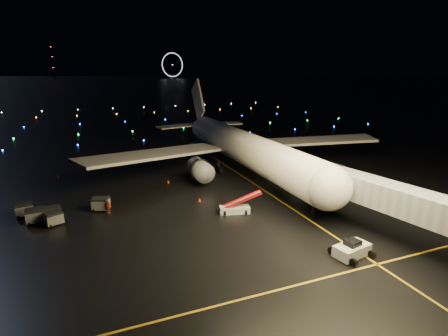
{
  "coord_description": "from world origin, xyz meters",
  "views": [
    {
      "loc": [
        -13.58,
        -32.93,
        18.69
      ],
      "look_at": [
        4.37,
        12.0,
        5.0
      ],
      "focal_mm": 28.0,
      "sensor_mm": 36.0,
      "label": 1
    }
  ],
  "objects_px": {
    "belt_loader": "(235,203)",
    "baggage_cart_4": "(36,216)",
    "airliner": "(236,127)",
    "baggage_cart_0": "(101,204)",
    "crew_c": "(108,207)",
    "baggage_cart_1": "(54,218)",
    "baggage_cart_2": "(53,213)",
    "baggage_cart_3": "(24,210)",
    "pushback_tug": "(352,248)"
  },
  "relations": [
    {
      "from": "pushback_tug",
      "to": "crew_c",
      "type": "bearing_deg",
      "value": 126.16
    },
    {
      "from": "crew_c",
      "to": "baggage_cart_3",
      "type": "height_order",
      "value": "crew_c"
    },
    {
      "from": "belt_loader",
      "to": "baggage_cart_4",
      "type": "xyz_separation_m",
      "value": [
        -24.57,
        6.37,
        -0.48
      ]
    },
    {
      "from": "airliner",
      "to": "baggage_cart_3",
      "type": "distance_m",
      "value": 37.24
    },
    {
      "from": "baggage_cart_0",
      "to": "pushback_tug",
      "type": "bearing_deg",
      "value": -21.92
    },
    {
      "from": "baggage_cart_1",
      "to": "baggage_cart_4",
      "type": "xyz_separation_m",
      "value": [
        -2.18,
        1.48,
        0.1
      ]
    },
    {
      "from": "pushback_tug",
      "to": "baggage_cart_4",
      "type": "bearing_deg",
      "value": 135.08
    },
    {
      "from": "baggage_cart_4",
      "to": "crew_c",
      "type": "bearing_deg",
      "value": -5.94
    },
    {
      "from": "baggage_cart_1",
      "to": "baggage_cart_2",
      "type": "bearing_deg",
      "value": 75.52
    },
    {
      "from": "baggage_cart_3",
      "to": "baggage_cart_4",
      "type": "bearing_deg",
      "value": -68.03
    },
    {
      "from": "baggage_cart_3",
      "to": "crew_c",
      "type": "bearing_deg",
      "value": -23.55
    },
    {
      "from": "baggage_cart_0",
      "to": "baggage_cart_2",
      "type": "distance_m",
      "value": 6.0
    },
    {
      "from": "baggage_cart_0",
      "to": "baggage_cart_4",
      "type": "distance_m",
      "value": 7.96
    },
    {
      "from": "airliner",
      "to": "belt_loader",
      "type": "bearing_deg",
      "value": -113.98
    },
    {
      "from": "airliner",
      "to": "belt_loader",
      "type": "height_order",
      "value": "airliner"
    },
    {
      "from": "airliner",
      "to": "baggage_cart_3",
      "type": "height_order",
      "value": "airliner"
    },
    {
      "from": "crew_c",
      "to": "baggage_cart_1",
      "type": "bearing_deg",
      "value": -127.27
    },
    {
      "from": "airliner",
      "to": "baggage_cart_3",
      "type": "xyz_separation_m",
      "value": [
        -34.98,
        -10.44,
        -7.37
      ]
    },
    {
      "from": "airliner",
      "to": "baggage_cart_1",
      "type": "height_order",
      "value": "airliner"
    },
    {
      "from": "belt_loader",
      "to": "baggage_cart_2",
      "type": "bearing_deg",
      "value": 178.22
    },
    {
      "from": "baggage_cart_3",
      "to": "baggage_cart_0",
      "type": "bearing_deg",
      "value": -17.2
    },
    {
      "from": "airliner",
      "to": "baggage_cart_4",
      "type": "xyz_separation_m",
      "value": [
        -33.35,
        -13.4,
        -7.3
      ]
    },
    {
      "from": "belt_loader",
      "to": "pushback_tug",
      "type": "bearing_deg",
      "value": -50.88
    },
    {
      "from": "crew_c",
      "to": "baggage_cart_4",
      "type": "distance_m",
      "value": 8.72
    },
    {
      "from": "baggage_cart_4",
      "to": "baggage_cart_1",
      "type": "bearing_deg",
      "value": -39.24
    },
    {
      "from": "pushback_tug",
      "to": "crew_c",
      "type": "relative_size",
      "value": 2.15
    },
    {
      "from": "baggage_cart_0",
      "to": "baggage_cart_4",
      "type": "height_order",
      "value": "baggage_cart_4"
    },
    {
      "from": "airliner",
      "to": "baggage_cart_1",
      "type": "distance_m",
      "value": 35.32
    },
    {
      "from": "belt_loader",
      "to": "baggage_cart_4",
      "type": "bearing_deg",
      "value": -179.66
    },
    {
      "from": "airliner",
      "to": "pushback_tug",
      "type": "relative_size",
      "value": 15.23
    },
    {
      "from": "airliner",
      "to": "baggage_cart_0",
      "type": "bearing_deg",
      "value": -154.52
    },
    {
      "from": "airliner",
      "to": "baggage_cart_3",
      "type": "bearing_deg",
      "value": -163.41
    },
    {
      "from": "airliner",
      "to": "baggage_cart_4",
      "type": "height_order",
      "value": "airliner"
    },
    {
      "from": "belt_loader",
      "to": "baggage_cart_0",
      "type": "xyz_separation_m",
      "value": [
        -16.7,
        7.6,
        -0.51
      ]
    },
    {
      "from": "baggage_cart_0",
      "to": "baggage_cart_2",
      "type": "relative_size",
      "value": 1.08
    },
    {
      "from": "belt_loader",
      "to": "baggage_cart_0",
      "type": "relative_size",
      "value": 2.73
    },
    {
      "from": "baggage_cart_0",
      "to": "baggage_cart_3",
      "type": "height_order",
      "value": "baggage_cart_0"
    },
    {
      "from": "baggage_cart_0",
      "to": "crew_c",
      "type": "bearing_deg",
      "value": -35.98
    },
    {
      "from": "baggage_cart_0",
      "to": "baggage_cart_3",
      "type": "distance_m",
      "value": 9.65
    },
    {
      "from": "baggage_cart_0",
      "to": "baggage_cart_4",
      "type": "relative_size",
      "value": 0.97
    },
    {
      "from": "baggage_cart_1",
      "to": "baggage_cart_2",
      "type": "xyz_separation_m",
      "value": [
        -0.25,
        1.88,
        0.01
      ]
    },
    {
      "from": "baggage_cart_3",
      "to": "baggage_cart_4",
      "type": "distance_m",
      "value": 3.38
    },
    {
      "from": "baggage_cart_0",
      "to": "baggage_cart_2",
      "type": "height_order",
      "value": "baggage_cart_0"
    },
    {
      "from": "baggage_cart_2",
      "to": "airliner",
      "type": "bearing_deg",
      "value": 14.64
    },
    {
      "from": "pushback_tug",
      "to": "baggage_cart_3",
      "type": "bearing_deg",
      "value": 132.95
    },
    {
      "from": "baggage_cart_2",
      "to": "pushback_tug",
      "type": "bearing_deg",
      "value": -44.32
    },
    {
      "from": "airliner",
      "to": "baggage_cart_2",
      "type": "xyz_separation_m",
      "value": [
        -31.42,
        -12.99,
        -7.4
      ]
    },
    {
      "from": "baggage_cart_1",
      "to": "baggage_cart_3",
      "type": "relative_size",
      "value": 0.95
    },
    {
      "from": "baggage_cart_0",
      "to": "baggage_cart_1",
      "type": "xyz_separation_m",
      "value": [
        -5.69,
        -2.72,
        -0.07
      ]
    },
    {
      "from": "airliner",
      "to": "belt_loader",
      "type": "distance_m",
      "value": 22.68
    }
  ]
}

